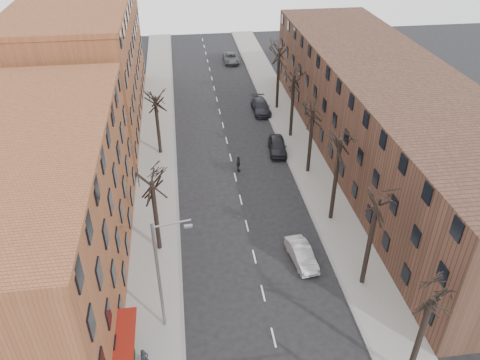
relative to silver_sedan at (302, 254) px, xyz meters
name	(u,v)px	position (x,y,z in m)	size (l,w,h in m)	color
sidewalk_left	(157,149)	(-11.63, 20.02, -0.62)	(4.00, 90.00, 0.15)	gray
sidewalk_right	(296,139)	(4.37, 20.02, -0.62)	(4.00, 90.00, 0.15)	gray
building_left_near	(28,223)	(-19.63, 0.02, 5.30)	(12.00, 26.00, 12.00)	brown
building_left_far	(84,65)	(-19.63, 29.02, 6.30)	(12.00, 28.00, 14.00)	brown
building_right	(385,115)	(12.37, 15.02, 4.30)	(12.00, 50.00, 10.00)	#513226
tree_right_b	(361,283)	(3.97, -2.98, -0.70)	(5.20, 5.20, 10.80)	black
tree_right_c	(330,219)	(3.97, 5.02, -0.70)	(5.20, 5.20, 11.60)	black
tree_right_d	(308,172)	(3.97, 13.02, -0.70)	(5.20, 5.20, 10.00)	black
tree_right_e	(290,136)	(3.97, 21.02, -0.70)	(5.20, 5.20, 10.80)	black
tree_right_f	(277,108)	(3.97, 29.02, -0.70)	(5.20, 5.20, 11.60)	black
tree_left_a	(160,249)	(-11.23, 3.02, -0.70)	(5.20, 5.20, 9.50)	black
tree_left_b	(161,153)	(-11.23, 19.02, -0.70)	(5.20, 5.20, 9.50)	black
streetlight	(161,272)	(-10.66, -4.98, 4.32)	(2.45, 0.22, 9.03)	slate
silver_sedan	(302,254)	(0.00, 0.00, 0.00)	(1.48, 4.23, 1.39)	#A9ACB0
parked_car_near	(277,146)	(1.67, 17.53, 0.09)	(1.86, 4.62, 1.57)	black
parked_car_mid	(261,107)	(1.67, 28.17, 0.06)	(2.11, 5.19, 1.51)	black
parked_car_far	(231,58)	(0.17, 47.87, 0.01)	(2.34, 5.08, 1.41)	#4E5155
pedestrian_a	(144,359)	(-12.02, -8.21, 0.25)	(0.58, 0.38, 1.60)	black
pedestrian_crossing	(238,164)	(-3.17, 14.15, 0.17)	(1.02, 0.42, 1.74)	black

